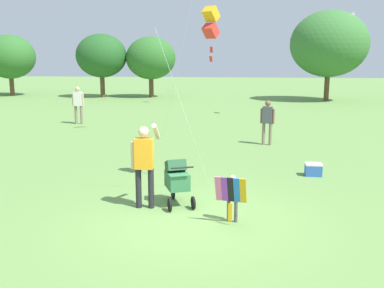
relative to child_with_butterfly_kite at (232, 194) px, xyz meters
name	(u,v)px	position (x,y,z in m)	size (l,w,h in m)	color
ground_plane	(191,220)	(-0.81, 0.04, -0.60)	(120.00, 120.00, 0.00)	#668E47
treeline_distant	(241,51)	(0.01, 25.99, 2.99)	(46.71, 7.06, 6.43)	brown
child_with_butterfly_kite	(232,194)	(0.00, 0.00, 0.00)	(0.63, 0.41, 0.98)	#4C4C51
person_adult_flyer	(144,159)	(-1.89, 0.67, 0.48)	(0.58, 0.54, 1.87)	#232328
stroller	(177,178)	(-1.23, 0.96, 0.01)	(0.78, 1.11, 1.03)	black
kite_adult_black	(211,23)	(-0.62, 2.46, 3.41)	(1.26, 1.89, 4.41)	#F4A319
person_red_shirt	(78,102)	(-7.66, 12.18, 0.46)	(0.58, 0.25, 1.80)	#7F705B
person_sitting_far	(267,119)	(1.11, 7.98, 0.38)	(0.52, 0.30, 1.65)	#7F705B
cooler_box	(313,169)	(2.16, 3.76, -0.42)	(0.45, 0.33, 0.35)	#2D5BB7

